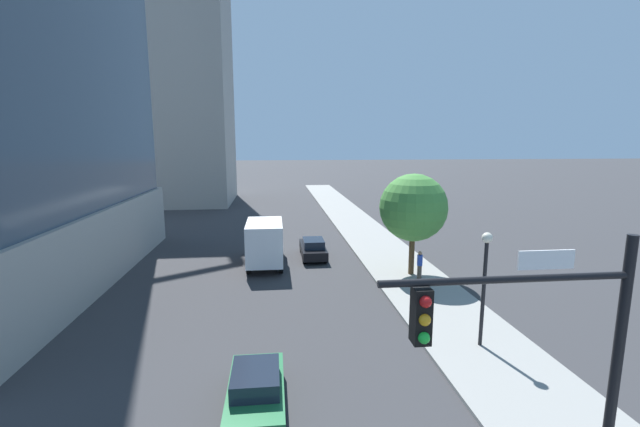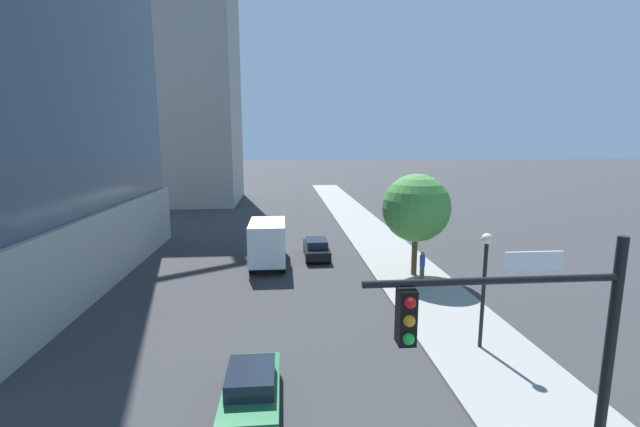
% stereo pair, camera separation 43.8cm
% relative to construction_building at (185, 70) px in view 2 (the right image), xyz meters
% --- Properties ---
extents(sidewalk, '(4.84, 120.00, 0.15)m').
position_rel_construction_building_xyz_m(sidewalk, '(21.78, -39.31, -18.61)').
color(sidewalk, gray).
rests_on(sidewalk, ground).
extents(construction_building, '(16.68, 20.89, 43.09)m').
position_rel_construction_building_xyz_m(construction_building, '(0.00, 0.00, 0.00)').
color(construction_building, '#9E9B93').
rests_on(construction_building, ground).
extents(traffic_light_pole, '(4.96, 0.48, 6.89)m').
position_rel_construction_building_xyz_m(traffic_light_pole, '(18.14, -55.92, -13.95)').
color(traffic_light_pole, black).
rests_on(traffic_light_pole, sidewalk).
extents(street_lamp, '(0.44, 0.44, 4.94)m').
position_rel_construction_building_xyz_m(street_lamp, '(21.79, -46.94, -15.23)').
color(street_lamp, black).
rests_on(street_lamp, sidewalk).
extents(street_tree, '(4.36, 4.36, 6.62)m').
position_rel_construction_building_xyz_m(street_tree, '(22.00, -37.09, -14.11)').
color(street_tree, brown).
rests_on(street_tree, sidewalk).
extents(car_black, '(1.81, 4.69, 1.51)m').
position_rel_construction_building_xyz_m(car_black, '(15.99, -31.96, -17.94)').
color(car_black, black).
rests_on(car_black, ground).
extents(car_green, '(1.83, 4.13, 1.45)m').
position_rel_construction_building_xyz_m(car_green, '(12.39, -50.12, -17.98)').
color(car_green, '#1E6638').
rests_on(car_green, ground).
extents(box_truck, '(2.45, 6.52, 3.30)m').
position_rel_construction_building_xyz_m(box_truck, '(12.39, -33.55, -16.86)').
color(box_truck, silver).
rests_on(box_truck, ground).
extents(pedestrian_blue_shirt, '(0.34, 0.34, 1.81)m').
position_rel_construction_building_xyz_m(pedestrian_blue_shirt, '(22.19, -38.18, -17.60)').
color(pedestrian_blue_shirt, brown).
rests_on(pedestrian_blue_shirt, sidewalk).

